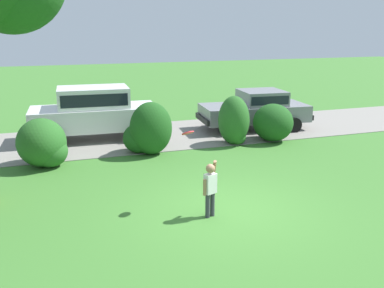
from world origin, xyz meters
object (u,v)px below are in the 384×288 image
object	(u,v)px
frisbee	(188,133)
child_thrower	(210,186)
parked_sedan	(256,108)
parked_suv	(94,110)

from	to	relation	value
frisbee	child_thrower	bearing A→B (deg)	-67.37
parked_sedan	frisbee	bearing A→B (deg)	-127.86
parked_suv	child_thrower	bearing A→B (deg)	-77.88
parked_sedan	parked_suv	distance (m)	6.36
frisbee	parked_suv	bearing A→B (deg)	101.02
parked_suv	child_thrower	xyz separation A→B (m)	(1.62, -7.56, -0.36)
parked_sedan	parked_suv	bearing A→B (deg)	175.93
parked_suv	child_thrower	distance (m)	7.74
parked_suv	frisbee	xyz separation A→B (m)	(1.34, -6.88, 0.67)
parked_sedan	child_thrower	world-z (taller)	parked_sedan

